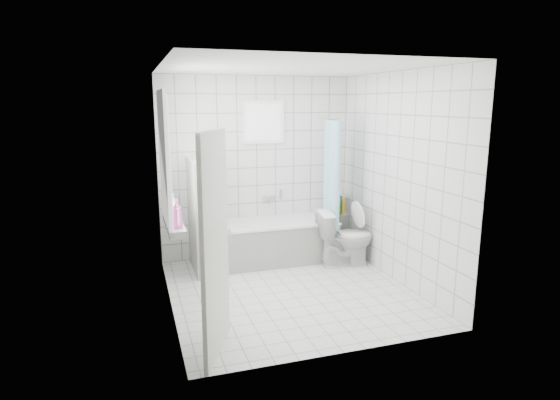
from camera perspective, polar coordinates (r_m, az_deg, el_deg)
name	(u,v)px	position (r m, az deg, el deg)	size (l,w,h in m)	color
ground	(290,291)	(5.74, 1.26, -11.00)	(3.00, 3.00, 0.00)	white
ceiling	(291,67)	(5.31, 1.39, 15.87)	(3.00, 3.00, 0.00)	white
wall_back	(257,168)	(6.79, -2.84, 3.96)	(2.80, 0.02, 2.60)	white
wall_front	(349,213)	(4.01, 8.35, -1.61)	(2.80, 0.02, 2.60)	white
wall_left	(166,191)	(5.09, -13.73, 1.02)	(0.02, 3.00, 2.60)	white
wall_right	(397,179)	(5.97, 14.12, 2.55)	(0.02, 3.00, 2.60)	white
window_left	(167,160)	(5.35, -13.65, 4.77)	(0.01, 0.90, 1.40)	white
window_back	(264,122)	(6.72, -1.96, 9.45)	(0.50, 0.01, 0.50)	white
window_sill	(174,224)	(5.49, -12.81, -2.89)	(0.18, 1.02, 0.08)	white
door	(215,246)	(4.12, -7.92, -5.57)	(0.04, 0.80, 2.00)	silver
bathtub	(269,241)	(6.67, -1.35, -5.06)	(1.88, 0.77, 0.58)	white
partition_wall	(197,216)	(6.30, -10.06, -1.92)	(0.15, 0.85, 1.50)	white
tiled_ledge	(339,231)	(7.32, 7.23, -3.74)	(0.40, 0.24, 0.55)	white
toilet	(345,238)	(6.55, 7.97, -4.57)	(0.44, 0.77, 0.78)	white
curtain_rod	(329,119)	(6.67, 6.04, 9.81)	(0.02, 0.02, 0.80)	silver
shower_curtain	(332,184)	(6.64, 6.32, 1.98)	(0.14, 0.48, 1.78)	#4EBCE6
tub_faucet	(269,198)	(6.87, -1.37, 0.26)	(0.18, 0.06, 0.06)	silver
sill_bottles	(175,211)	(5.38, -12.71, -1.36)	(0.20, 0.78, 0.31)	#E974E7
ledge_bottles	(340,206)	(7.20, 7.34, -0.74)	(0.15, 0.17, 0.27)	red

